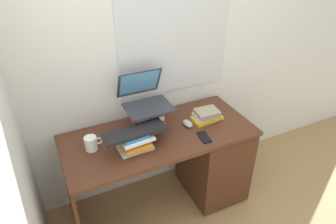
{
  "coord_description": "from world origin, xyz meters",
  "views": [
    {
      "loc": [
        -0.72,
        -1.65,
        2.03
      ],
      "look_at": [
        0.06,
        -0.02,
        0.9
      ],
      "focal_mm": 32.75,
      "sensor_mm": 36.0,
      "label": 1
    }
  ],
  "objects_px": {
    "laptop": "(145,97)",
    "mug": "(91,143)",
    "desk": "(201,157)",
    "cell_phone": "(204,137)",
    "book_stack_side": "(207,115)",
    "keyboard": "(134,132)",
    "book_stack_keyboard_riser": "(135,141)",
    "computer_mouse": "(188,123)",
    "book_stack_tall": "(149,119)"
  },
  "relations": [
    {
      "from": "laptop",
      "to": "mug",
      "type": "height_order",
      "value": "laptop"
    },
    {
      "from": "desk",
      "to": "cell_phone",
      "type": "xyz_separation_m",
      "value": [
        -0.08,
        -0.15,
        0.33
      ]
    },
    {
      "from": "book_stack_side",
      "to": "keyboard",
      "type": "relative_size",
      "value": 0.57
    },
    {
      "from": "mug",
      "to": "cell_phone",
      "type": "xyz_separation_m",
      "value": [
        0.75,
        -0.22,
        -0.04
      ]
    },
    {
      "from": "desk",
      "to": "laptop",
      "type": "xyz_separation_m",
      "value": [
        -0.4,
        0.17,
        0.57
      ]
    },
    {
      "from": "desk",
      "to": "book_stack_keyboard_riser",
      "type": "relative_size",
      "value": 5.87
    },
    {
      "from": "desk",
      "to": "computer_mouse",
      "type": "relative_size",
      "value": 13.41
    },
    {
      "from": "book_stack_tall",
      "to": "book_stack_side",
      "type": "bearing_deg",
      "value": -8.21
    },
    {
      "from": "desk",
      "to": "laptop",
      "type": "relative_size",
      "value": 3.97
    },
    {
      "from": "desk",
      "to": "computer_mouse",
      "type": "distance_m",
      "value": 0.37
    },
    {
      "from": "book_stack_side",
      "to": "cell_phone",
      "type": "height_order",
      "value": "book_stack_side"
    },
    {
      "from": "desk",
      "to": "laptop",
      "type": "distance_m",
      "value": 0.72
    },
    {
      "from": "cell_phone",
      "to": "keyboard",
      "type": "bearing_deg",
      "value": 177.28
    },
    {
      "from": "desk",
      "to": "book_stack_keyboard_riser",
      "type": "bearing_deg",
      "value": -173.52
    },
    {
      "from": "desk",
      "to": "book_stack_tall",
      "type": "height_order",
      "value": "book_stack_tall"
    },
    {
      "from": "book_stack_tall",
      "to": "computer_mouse",
      "type": "relative_size",
      "value": 2.25
    },
    {
      "from": "keyboard",
      "to": "computer_mouse",
      "type": "distance_m",
      "value": 0.48
    },
    {
      "from": "desk",
      "to": "mug",
      "type": "height_order",
      "value": "mug"
    },
    {
      "from": "desk",
      "to": "keyboard",
      "type": "bearing_deg",
      "value": -173.81
    },
    {
      "from": "cell_phone",
      "to": "computer_mouse",
      "type": "bearing_deg",
      "value": 108.02
    },
    {
      "from": "book_stack_tall",
      "to": "laptop",
      "type": "height_order",
      "value": "laptop"
    },
    {
      "from": "laptop",
      "to": "keyboard",
      "type": "relative_size",
      "value": 0.84
    },
    {
      "from": "laptop",
      "to": "book_stack_keyboard_riser",
      "type": "bearing_deg",
      "value": -125.34
    },
    {
      "from": "desk",
      "to": "book_stack_side",
      "type": "relative_size",
      "value": 5.84
    },
    {
      "from": "computer_mouse",
      "to": "mug",
      "type": "height_order",
      "value": "mug"
    },
    {
      "from": "keyboard",
      "to": "computer_mouse",
      "type": "relative_size",
      "value": 4.04
    },
    {
      "from": "desk",
      "to": "computer_mouse",
      "type": "xyz_separation_m",
      "value": [
        -0.11,
        0.03,
        0.35
      ]
    },
    {
      "from": "keyboard",
      "to": "cell_phone",
      "type": "xyz_separation_m",
      "value": [
        0.49,
        -0.09,
        -0.14
      ]
    },
    {
      "from": "computer_mouse",
      "to": "cell_phone",
      "type": "relative_size",
      "value": 0.76
    },
    {
      "from": "book_stack_tall",
      "to": "mug",
      "type": "bearing_deg",
      "value": -174.65
    },
    {
      "from": "book_stack_keyboard_riser",
      "to": "mug",
      "type": "bearing_deg",
      "value": 154.95
    },
    {
      "from": "book_stack_keyboard_riser",
      "to": "computer_mouse",
      "type": "height_order",
      "value": "book_stack_keyboard_riser"
    },
    {
      "from": "book_stack_side",
      "to": "cell_phone",
      "type": "bearing_deg",
      "value": -124.96
    },
    {
      "from": "book_stack_tall",
      "to": "mug",
      "type": "height_order",
      "value": "book_stack_tall"
    },
    {
      "from": "book_stack_tall",
      "to": "book_stack_keyboard_riser",
      "type": "relative_size",
      "value": 0.99
    },
    {
      "from": "laptop",
      "to": "keyboard",
      "type": "xyz_separation_m",
      "value": [
        -0.17,
        -0.24,
        -0.1
      ]
    },
    {
      "from": "mug",
      "to": "cell_phone",
      "type": "bearing_deg",
      "value": -15.99
    },
    {
      "from": "laptop",
      "to": "mug",
      "type": "bearing_deg",
      "value": -165.55
    },
    {
      "from": "computer_mouse",
      "to": "mug",
      "type": "relative_size",
      "value": 0.85
    },
    {
      "from": "desk",
      "to": "keyboard",
      "type": "xyz_separation_m",
      "value": [
        -0.57,
        -0.06,
        0.47
      ]
    },
    {
      "from": "book_stack_side",
      "to": "computer_mouse",
      "type": "relative_size",
      "value": 2.29
    },
    {
      "from": "laptop",
      "to": "book_stack_tall",
      "type": "bearing_deg",
      "value": -92.22
    },
    {
      "from": "book_stack_keyboard_riser",
      "to": "book_stack_tall",
      "type": "bearing_deg",
      "value": 45.01
    },
    {
      "from": "desk",
      "to": "keyboard",
      "type": "distance_m",
      "value": 0.74
    },
    {
      "from": "book_stack_keyboard_riser",
      "to": "book_stack_side",
      "type": "relative_size",
      "value": 1.0
    },
    {
      "from": "book_stack_tall",
      "to": "cell_phone",
      "type": "distance_m",
      "value": 0.42
    },
    {
      "from": "book_stack_tall",
      "to": "computer_mouse",
      "type": "bearing_deg",
      "value": -13.8
    },
    {
      "from": "laptop",
      "to": "desk",
      "type": "bearing_deg",
      "value": -23.61
    },
    {
      "from": "book_stack_side",
      "to": "mug",
      "type": "distance_m",
      "value": 0.89
    },
    {
      "from": "mug",
      "to": "book_stack_side",
      "type": "bearing_deg",
      "value": -1.58
    }
  ]
}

